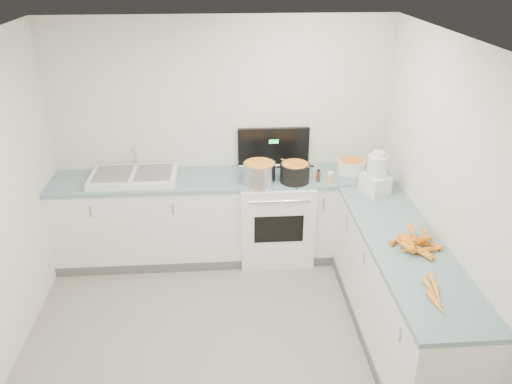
{
  "coord_description": "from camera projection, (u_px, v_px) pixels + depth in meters",
  "views": [
    {
      "loc": [
        0.01,
        -2.98,
        3.06
      ],
      "look_at": [
        0.3,
        1.1,
        1.05
      ],
      "focal_mm": 35.0,
      "sensor_mm": 36.0,
      "label": 1
    }
  ],
  "objects": [
    {
      "name": "floor",
      "position": [
        229.0,
        370.0,
        4.02
      ],
      "size": [
        3.5,
        4.0,
        0.0
      ],
      "primitive_type": null,
      "color": "gray",
      "rests_on": "ground"
    },
    {
      "name": "ceiling",
      "position": [
        218.0,
        54.0,
        2.92
      ],
      "size": [
        3.5,
        4.0,
        0.0
      ],
      "primitive_type": null,
      "rotation": [
        3.14,
        0.0,
        0.0
      ],
      "color": "silver",
      "rests_on": "ground"
    },
    {
      "name": "wall_back",
      "position": [
        222.0,
        139.0,
        5.26
      ],
      "size": [
        3.5,
        0.0,
        2.5
      ],
      "primitive_type": null,
      "rotation": [
        1.57,
        0.0,
        0.0
      ],
      "color": "silver",
      "rests_on": "ground"
    },
    {
      "name": "wall_right",
      "position": [
        468.0,
        228.0,
        3.58
      ],
      "size": [
        0.0,
        4.0,
        2.5
      ],
      "primitive_type": null,
      "rotation": [
        1.57,
        0.0,
        -1.57
      ],
      "color": "silver",
      "rests_on": "ground"
    },
    {
      "name": "counter_back",
      "position": [
        224.0,
        217.0,
        5.33
      ],
      "size": [
        3.5,
        0.62,
        0.94
      ],
      "color": "white",
      "rests_on": "ground"
    },
    {
      "name": "counter_right",
      "position": [
        400.0,
        292.0,
        4.17
      ],
      "size": [
        0.62,
        2.2,
        0.94
      ],
      "color": "white",
      "rests_on": "ground"
    },
    {
      "name": "stove",
      "position": [
        275.0,
        215.0,
        5.35
      ],
      "size": [
        0.76,
        0.65,
        1.36
      ],
      "color": "white",
      "rests_on": "ground"
    },
    {
      "name": "sink",
      "position": [
        134.0,
        176.0,
        5.05
      ],
      "size": [
        0.86,
        0.52,
        0.31
      ],
      "color": "white",
      "rests_on": "counter_back"
    },
    {
      "name": "steel_pot",
      "position": [
        259.0,
        174.0,
        4.96
      ],
      "size": [
        0.4,
        0.4,
        0.24
      ],
      "primitive_type": "cylinder",
      "rotation": [
        0.0,
        0.0,
        0.29
      ],
      "color": "silver",
      "rests_on": "stove"
    },
    {
      "name": "black_pot",
      "position": [
        295.0,
        174.0,
        4.99
      ],
      "size": [
        0.36,
        0.36,
        0.21
      ],
      "primitive_type": "cylinder",
      "rotation": [
        0.0,
        0.0,
        0.27
      ],
      "color": "black",
      "rests_on": "stove"
    },
    {
      "name": "wooden_spoon",
      "position": [
        295.0,
        163.0,
        4.94
      ],
      "size": [
        0.26,
        0.23,
        0.01
      ],
      "primitive_type": "cylinder",
      "rotation": [
        1.57,
        0.0,
        0.86
      ],
      "color": "#AD7A47",
      "rests_on": "black_pot"
    },
    {
      "name": "mixing_bowl",
      "position": [
        351.0,
        166.0,
        5.21
      ],
      "size": [
        0.3,
        0.3,
        0.14
      ],
      "primitive_type": "cylinder",
      "rotation": [
        0.0,
        0.0,
        0.01
      ],
      "color": "white",
      "rests_on": "counter_back"
    },
    {
      "name": "extract_bottle",
      "position": [
        318.0,
        176.0,
        5.01
      ],
      "size": [
        0.04,
        0.04,
        0.11
      ],
      "primitive_type": "cylinder",
      "color": "#593319",
      "rests_on": "counter_back"
    },
    {
      "name": "spice_jar",
      "position": [
        330.0,
        178.0,
        4.99
      ],
      "size": [
        0.06,
        0.06,
        0.1
      ],
      "primitive_type": "cylinder",
      "color": "#E5B266",
      "rests_on": "counter_back"
    },
    {
      "name": "food_processor",
      "position": [
        376.0,
        175.0,
        4.73
      ],
      "size": [
        0.28,
        0.31,
        0.42
      ],
      "color": "white",
      "rests_on": "counter_right"
    },
    {
      "name": "carrot_pile",
      "position": [
        415.0,
        242.0,
        3.92
      ],
      "size": [
        0.43,
        0.47,
        0.1
      ],
      "color": "orange",
      "rests_on": "counter_right"
    },
    {
      "name": "peeled_carrots",
      "position": [
        435.0,
        293.0,
        3.37
      ],
      "size": [
        0.13,
        0.43,
        0.04
      ],
      "color": "orange",
      "rests_on": "counter_right"
    },
    {
      "name": "peelings",
      "position": [
        112.0,
        172.0,
        5.05
      ],
      "size": [
        0.21,
        0.28,
        0.01
      ],
      "color": "tan",
      "rests_on": "sink"
    }
  ]
}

